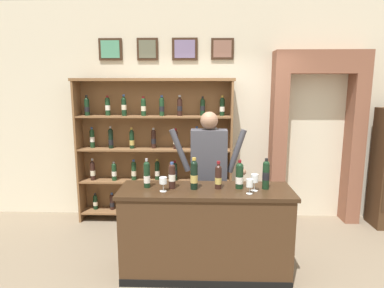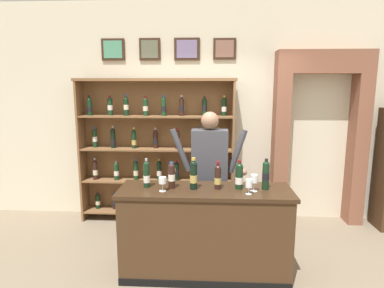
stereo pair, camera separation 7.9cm
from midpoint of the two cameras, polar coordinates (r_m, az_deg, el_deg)
ground_plane at (r=3.86m, az=1.54°, el=-21.61°), size 14.00×14.00×0.02m
back_wall at (r=5.04m, az=1.75°, el=5.57°), size 12.00×0.19×3.24m
wine_shelf at (r=4.89m, az=-6.94°, el=-0.54°), size 2.31×0.32×2.12m
archway_doorway at (r=5.18m, az=20.17°, el=2.56°), size 1.32×0.45×2.50m
tasting_counter at (r=3.62m, az=1.70°, el=-15.04°), size 1.81×0.58×0.96m
shopkeeper at (r=4.00m, az=2.36°, el=-3.72°), size 0.95×0.22×1.72m
tasting_bottle_super_tuscan at (r=3.50m, az=-8.50°, el=-5.27°), size 0.07×0.07×0.31m
tasting_bottle_chianti at (r=3.44m, az=-4.15°, el=-5.45°), size 0.07×0.07×0.28m
tasting_bottle_prosecco at (r=3.40m, az=-0.30°, el=-5.31°), size 0.08×0.08×0.33m
tasting_bottle_bianco at (r=3.43m, az=3.94°, el=-5.64°), size 0.07×0.07×0.29m
tasting_bottle_brunello at (r=3.46m, az=7.62°, el=-5.45°), size 0.08×0.08×0.30m
tasting_bottle_rosso at (r=3.48m, az=12.11°, el=-5.11°), size 0.07×0.07×0.33m
wine_glass_spare at (r=3.40m, az=10.18°, el=-6.05°), size 0.07×0.07×0.18m
wine_glass_right at (r=3.36m, az=-5.72°, el=-6.49°), size 0.08×0.08×0.15m
wine_glass_center at (r=3.31m, az=9.33°, el=-6.80°), size 0.07×0.07×0.15m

